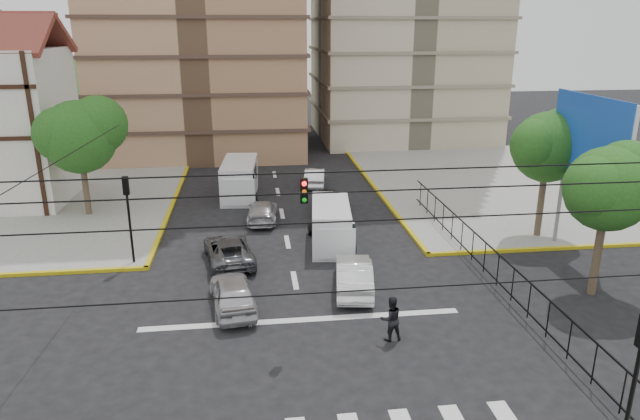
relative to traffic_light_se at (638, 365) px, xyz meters
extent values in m
plane|color=black|center=(-7.80, 7.80, -3.11)|extent=(160.00, 160.00, 0.00)
cube|color=gray|center=(12.20, 27.80, -3.04)|extent=(26.00, 26.00, 0.15)
cube|color=silver|center=(-7.80, 9.00, -3.11)|extent=(13.00, 0.40, 0.01)
cylinder|color=slate|center=(6.70, 11.80, -0.96)|extent=(0.20, 0.20, 4.00)
cylinder|color=slate|center=(6.70, 15.80, -0.96)|extent=(0.20, 0.20, 4.00)
cube|color=silver|center=(6.70, 13.80, 3.04)|extent=(0.25, 6.00, 4.00)
cube|color=blue|center=(6.50, 13.80, 3.04)|extent=(0.08, 6.20, 4.20)
cylinder|color=#473828|center=(5.20, 9.80, -1.01)|extent=(0.36, 0.36, 4.20)
sphere|color=#254D16|center=(5.20, 9.80, 1.73)|extent=(3.60, 3.60, 3.60)
sphere|color=#254D16|center=(6.10, 10.10, 2.27)|extent=(2.88, 2.88, 2.88)
sphere|color=#254D16|center=(4.48, 9.50, 1.91)|extent=(2.70, 2.70, 2.70)
cylinder|color=#473828|center=(6.20, 16.80, -0.87)|extent=(0.36, 0.36, 4.48)
sphere|color=#254D16|center=(6.20, 16.80, 2.05)|extent=(3.80, 3.80, 3.80)
sphere|color=#254D16|center=(7.15, 17.10, 2.62)|extent=(3.04, 3.04, 3.04)
sphere|color=#254D16|center=(5.44, 16.50, 2.24)|extent=(2.85, 2.85, 2.85)
cylinder|color=#473828|center=(-19.80, 23.80, -1.01)|extent=(0.36, 0.36, 4.20)
sphere|color=#254D16|center=(-19.80, 23.80, 1.89)|extent=(4.40, 4.40, 4.40)
sphere|color=#254D16|center=(-18.70, 24.10, 2.55)|extent=(3.52, 3.52, 3.52)
sphere|color=#254D16|center=(-20.68, 23.50, 2.11)|extent=(3.30, 3.30, 3.30)
cylinder|color=black|center=(0.00, 0.00, -1.21)|extent=(0.12, 0.12, 3.50)
cylinder|color=black|center=(-15.60, 15.60, -1.21)|extent=(0.12, 0.12, 3.50)
cube|color=black|center=(-15.60, 15.60, 0.99)|extent=(0.28, 0.22, 0.90)
sphere|color=#FF0C0C|center=(-15.60, 15.60, 1.29)|extent=(0.17, 0.17, 0.17)
cube|color=black|center=(-7.80, 7.80, 2.69)|extent=(0.28, 0.22, 0.90)
cylinder|color=black|center=(-7.80, -1.20, 3.14)|extent=(18.00, 0.03, 0.03)
cube|color=silver|center=(-5.48, 17.16, -1.97)|extent=(2.53, 5.14, 2.28)
cube|color=silver|center=(-5.48, 15.18, -2.12)|extent=(2.00, 1.39, 1.58)
cube|color=black|center=(-5.48, 14.84, -1.58)|extent=(1.83, 0.31, 0.89)
cylinder|color=black|center=(-6.42, 15.58, -2.77)|extent=(0.25, 0.69, 0.69)
cylinder|color=black|center=(-4.54, 15.58, -2.77)|extent=(0.25, 0.69, 0.69)
cylinder|color=black|center=(-6.42, 18.75, -2.77)|extent=(0.25, 0.69, 0.69)
cylinder|color=black|center=(-4.54, 18.75, -2.77)|extent=(0.25, 0.69, 0.69)
cube|color=silver|center=(-10.45, 26.93, -1.86)|extent=(2.57, 5.61, 2.51)
cube|color=silver|center=(-10.45, 24.75, -2.02)|extent=(2.17, 1.46, 1.75)
cube|color=black|center=(-10.45, 24.36, -1.42)|extent=(2.02, 0.25, 0.98)
cylinder|color=black|center=(-11.49, 25.18, -2.73)|extent=(0.25, 0.76, 0.76)
cylinder|color=black|center=(-9.41, 25.18, -2.73)|extent=(0.25, 0.76, 0.76)
cylinder|color=black|center=(-11.49, 28.68, -2.73)|extent=(0.25, 0.76, 0.76)
cylinder|color=black|center=(-9.41, 28.68, -2.73)|extent=(0.25, 0.76, 0.76)
imported|color=silver|center=(-10.59, 10.37, -2.38)|extent=(2.28, 4.47, 1.46)
imported|color=white|center=(-5.24, 11.48, -2.37)|extent=(2.18, 4.68, 1.48)
imported|color=#53565B|center=(-10.91, 15.35, -2.46)|extent=(2.90, 4.98, 1.30)
imported|color=silver|center=(-9.07, 21.58, -2.50)|extent=(1.99, 4.35, 1.23)
imported|color=#242527|center=(-4.87, 23.05, -2.35)|extent=(2.42, 4.68, 1.52)
imported|color=white|center=(-4.98, 29.03, -2.44)|extent=(2.05, 4.27, 1.35)
imported|color=black|center=(-4.63, 7.09, -2.23)|extent=(0.95, 0.79, 1.77)
camera|label=1|loc=(-9.62, -11.52, 8.28)|focal=32.00mm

